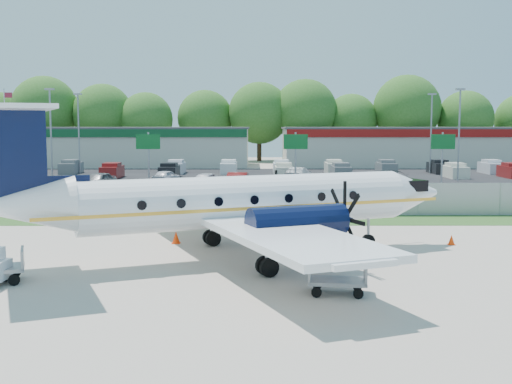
{
  "coord_description": "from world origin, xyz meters",
  "views": [
    {
      "loc": [
        -0.08,
        -24.99,
        5.56
      ],
      "look_at": [
        0.0,
        6.0,
        2.3
      ],
      "focal_mm": 45.0,
      "sensor_mm": 36.0,
      "label": 1
    }
  ],
  "objects": [
    {
      "name": "parked_car_e",
      "position": [
        11.53,
        28.42,
        0.0
      ],
      "size": [
        4.23,
        6.63,
        1.7
      ],
      "primitive_type": "imported",
      "rotation": [
        0.0,
        0.0,
        0.25
      ],
      "color": "black",
      "rests_on": "ground"
    },
    {
      "name": "cone_starboard_wing",
      "position": [
        -3.77,
        4.76,
        0.27
      ],
      "size": [
        0.4,
        0.4,
        0.57
      ],
      "color": "#FF3B08",
      "rests_on": "ground"
    },
    {
      "name": "access_road",
      "position": [
        0.0,
        19.0,
        0.01
      ],
      "size": [
        170.0,
        8.0,
        0.02
      ],
      "primitive_type": "cube",
      "color": "black",
      "rests_on": "ground"
    },
    {
      "name": "road_car_west",
      "position": [
        -14.62,
        17.18,
        0.0
      ],
      "size": [
        5.39,
        2.85,
        1.69
      ],
      "primitive_type": "imported",
      "rotation": [
        0.0,
        0.0,
        1.35
      ],
      "color": "maroon",
      "rests_on": "ground"
    },
    {
      "name": "parked_car_b",
      "position": [
        -4.37,
        29.62,
        0.0
      ],
      "size": [
        2.82,
        4.66,
        1.48
      ],
      "primitive_type": "imported",
      "rotation": [
        0.0,
        0.0,
        -0.26
      ],
      "color": "silver",
      "rests_on": "ground"
    },
    {
      "name": "parked_car_f",
      "position": [
        -8.47,
        35.82,
        0.0
      ],
      "size": [
        2.58,
        4.07,
        1.29
      ],
      "primitive_type": "imported",
      "rotation": [
        0.0,
        0.0,
        2.84
      ],
      "color": "silver",
      "rests_on": "ground"
    },
    {
      "name": "tree_line",
      "position": [
        0.0,
        74.0,
        0.0
      ],
      "size": [
        112.0,
        6.0,
        14.0
      ],
      "primitive_type": null,
      "color": "#2D601C",
      "rests_on": "ground"
    },
    {
      "name": "light_pole_sw",
      "position": [
        -20.0,
        48.0,
        5.23
      ],
      "size": [
        0.9,
        0.35,
        9.09
      ],
      "color": "gray",
      "rests_on": "ground"
    },
    {
      "name": "parking_lot",
      "position": [
        0.0,
        40.0,
        0.01
      ],
      "size": [
        170.0,
        32.0,
        0.02
      ],
      "primitive_type": "cube",
      "color": "black",
      "rests_on": "ground"
    },
    {
      "name": "sign_left",
      "position": [
        -8.0,
        22.91,
        3.61
      ],
      "size": [
        1.8,
        0.26,
        5.0
      ],
      "color": "gray",
      "rests_on": "ground"
    },
    {
      "name": "sign_mid",
      "position": [
        3.0,
        22.91,
        3.61
      ],
      "size": [
        1.8,
        0.26,
        5.0
      ],
      "color": "gray",
      "rests_on": "ground"
    },
    {
      "name": "flagpole_east",
      "position": [
        -30.92,
        55.0,
        5.64
      ],
      "size": [
        1.06,
        0.12,
        10.0
      ],
      "color": "white",
      "rests_on": "ground"
    },
    {
      "name": "building_east",
      "position": [
        26.0,
        61.98,
        2.63
      ],
      "size": [
        44.4,
        12.4,
        5.24
      ],
      "color": "beige",
      "rests_on": "ground"
    },
    {
      "name": "light_pole_nw",
      "position": [
        -20.0,
        38.0,
        5.23
      ],
      "size": [
        0.9,
        0.35,
        9.09
      ],
      "color": "gray",
      "rests_on": "ground"
    },
    {
      "name": "aircraft",
      "position": [
        -0.73,
        1.25,
        2.4
      ],
      "size": [
        20.14,
        19.58,
        6.23
      ],
      "color": "white",
      "rests_on": "ground"
    },
    {
      "name": "light_pole_se",
      "position": [
        20.0,
        48.0,
        5.23
      ],
      "size": [
        0.9,
        0.35,
        9.09
      ],
      "color": "gray",
      "rests_on": "ground"
    },
    {
      "name": "building_west",
      "position": [
        -24.0,
        61.98,
        2.63
      ],
      "size": [
        46.4,
        12.4,
        5.24
      ],
      "color": "beige",
      "rests_on": "ground"
    },
    {
      "name": "road_car_mid",
      "position": [
        4.83,
        19.87,
        0.0
      ],
      "size": [
        4.24,
        2.48,
        1.32
      ],
      "primitive_type": "imported",
      "rotation": [
        0.0,
        0.0,
        -1.86
      ],
      "color": "#595B5E",
      "rests_on": "ground"
    },
    {
      "name": "grass_verge",
      "position": [
        0.0,
        12.0,
        0.01
      ],
      "size": [
        170.0,
        4.0,
        0.02
      ],
      "primitive_type": "cube",
      "color": "#2D561E",
      "rests_on": "ground"
    },
    {
      "name": "far_parking_rows",
      "position": [
        0.0,
        45.0,
        0.0
      ],
      "size": [
        56.0,
        10.0,
        1.6
      ],
      "primitive_type": null,
      "color": "gray",
      "rests_on": "ground"
    },
    {
      "name": "parked_car_a",
      "position": [
        -13.23,
        28.56,
        0.0
      ],
      "size": [
        2.76,
        5.0,
        1.61
      ],
      "primitive_type": "imported",
      "rotation": [
        0.0,
        0.0,
        -0.19
      ],
      "color": "#595B5E",
      "rests_on": "ground"
    },
    {
      "name": "parked_car_d",
      "position": [
        6.62,
        29.19,
        0.0
      ],
      "size": [
        2.23,
        4.64,
        1.28
      ],
      "primitive_type": "imported",
      "rotation": [
        0.0,
        0.0,
        -0.02
      ],
      "color": "silver",
      "rests_on": "ground"
    },
    {
      "name": "parked_car_g",
      "position": [
        4.11,
        35.64,
        0.0
      ],
      "size": [
        3.71,
        5.87,
        1.58
      ],
      "primitive_type": "imported",
      "rotation": [
        0.0,
        0.0,
        2.85
      ],
      "color": "silver",
      "rests_on": "ground"
    },
    {
      "name": "sign_right",
      "position": [
        14.0,
        22.91,
        3.61
      ],
      "size": [
        1.8,
        0.26,
        5.0
      ],
      "color": "gray",
      "rests_on": "ground"
    },
    {
      "name": "parked_car_c",
      "position": [
        -1.52,
        28.36,
        0.0
      ],
      "size": [
        2.01,
        4.88,
        1.57
      ],
      "primitive_type": "imported",
      "rotation": [
        0.0,
        0.0,
        -0.07
      ],
      "color": "maroon",
      "rests_on": "ground"
    },
    {
      "name": "ground",
      "position": [
        0.0,
        0.0,
        0.0
      ],
      "size": [
        170.0,
        170.0,
        0.0
      ],
      "primitive_type": "plane",
      "color": "#BFB1A2",
      "rests_on": "ground"
    },
    {
      "name": "baggage_cart_far",
      "position": [
        2.65,
        -4.33,
        0.47
      ],
      "size": [
        2.04,
        1.37,
        1.0
      ],
      "color": "gray",
      "rests_on": "ground"
    },
    {
      "name": "cone_nose",
      "position": [
        9.09,
        4.38,
        0.22
      ],
      "size": [
        0.33,
        0.33,
        0.46
      ],
      "color": "#FF3B08",
      "rests_on": "ground"
    },
    {
      "name": "perimeter_fence",
      "position": [
        0.0,
        14.0,
        1.0
      ],
      "size": [
        120.0,
        0.06,
        1.99
      ],
      "color": "gray",
      "rests_on": "ground"
    },
    {
      "name": "light_pole_ne",
      "position": [
        20.0,
        38.0,
        5.23
      ],
      "size": [
        0.9,
        0.35,
        9.09
      ],
      "color": "gray",
      "rests_on": "ground"
    }
  ]
}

